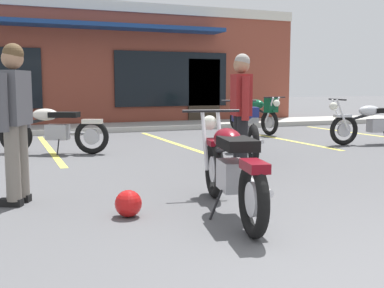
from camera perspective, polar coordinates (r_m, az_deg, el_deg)
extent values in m
plane|color=#515154|center=(6.12, -0.76, -4.72)|extent=(80.00, 80.00, 0.00)
cube|color=#A8A59E|center=(13.54, -12.63, 1.85)|extent=(22.00, 1.80, 0.14)
cube|color=brown|center=(17.09, -14.79, 8.87)|extent=(14.50, 5.32, 3.74)
cube|color=beige|center=(14.61, -13.64, 16.06)|extent=(14.50, 0.06, 0.30)
cube|color=black|center=(15.12, -2.35, 7.77)|extent=(3.71, 0.06, 1.70)
cube|color=#33281E|center=(15.52, 1.47, 6.28)|extent=(1.10, 0.06, 2.10)
cube|color=navy|center=(14.10, -13.30, 13.73)|extent=(8.70, 0.90, 0.12)
cube|color=#DBCC4C|center=(9.83, -16.72, -0.55)|extent=(0.12, 4.80, 0.01)
cube|color=#DBCC4C|center=(10.39, -2.24, 0.13)|extent=(0.12, 4.80, 0.01)
cube|color=#DBCC4C|center=(11.53, 10.07, 0.71)|extent=(0.12, 4.80, 0.01)
cube|color=#DBCC4C|center=(13.09, 19.81, 1.14)|extent=(0.12, 4.80, 0.01)
torus|color=black|center=(3.95, 7.34, -6.60)|extent=(0.23, 0.65, 0.64)
cylinder|color=#B7B7BC|center=(3.95, 7.34, -6.60)|extent=(0.12, 0.29, 0.29)
torus|color=black|center=(5.31, 2.68, -3.04)|extent=(0.23, 0.65, 0.64)
cylinder|color=#B7B7BC|center=(5.31, 2.68, -3.04)|extent=(0.12, 0.29, 0.29)
cylinder|color=silver|center=(5.34, 1.52, 0.50)|extent=(0.11, 0.33, 0.66)
cylinder|color=silver|center=(5.38, 3.40, 0.53)|extent=(0.11, 0.33, 0.66)
cylinder|color=black|center=(5.41, 2.30, 3.98)|extent=(0.65, 0.17, 0.03)
sphere|color=silver|center=(5.50, 2.11, 2.57)|extent=(0.20, 0.20, 0.17)
cube|color=maroon|center=(5.30, 2.61, 0.23)|extent=(0.21, 0.38, 0.06)
cube|color=#9E9EA3|center=(4.53, 4.93, -3.77)|extent=(0.32, 0.44, 0.28)
cylinder|color=silver|center=(4.23, 8.07, -5.14)|extent=(0.18, 0.55, 0.07)
cylinder|color=black|center=(4.68, 4.33, -0.43)|extent=(0.25, 0.93, 0.26)
ellipsoid|color=maroon|center=(4.69, 4.28, 0.57)|extent=(0.35, 0.52, 0.22)
cube|color=black|center=(4.35, 5.45, 0.04)|extent=(0.38, 0.57, 0.10)
cube|color=maroon|center=(3.87, 7.49, -2.64)|extent=(0.23, 0.39, 0.08)
cylinder|color=black|center=(4.48, 2.89, -7.29)|extent=(0.14, 0.05, 0.29)
torus|color=black|center=(7.59, 7.37, -0.06)|extent=(0.30, 0.64, 0.64)
cylinder|color=#B7B7BC|center=(7.59, 7.37, -0.06)|extent=(0.15, 0.29, 0.29)
torus|color=black|center=(9.00, 5.76, 1.07)|extent=(0.30, 0.64, 0.64)
cylinder|color=#B7B7BC|center=(9.00, 5.76, 1.07)|extent=(0.15, 0.29, 0.29)
cylinder|color=silver|center=(9.06, 5.13, 3.14)|extent=(0.15, 0.32, 0.66)
cylinder|color=silver|center=(9.08, 6.25, 3.14)|extent=(0.15, 0.32, 0.66)
cylinder|color=black|center=(9.13, 5.64, 5.18)|extent=(0.63, 0.25, 0.03)
sphere|color=silver|center=(9.22, 5.56, 4.33)|extent=(0.22, 0.22, 0.17)
cube|color=navy|center=(9.01, 5.75, 2.99)|extent=(0.25, 0.39, 0.06)
cube|color=#9E9EA3|center=(8.20, 6.59, 1.05)|extent=(0.36, 0.46, 0.28)
cylinder|color=silver|center=(7.87, 8.03, 0.48)|extent=(0.25, 0.54, 0.07)
cylinder|color=black|center=(8.38, 6.39, 2.82)|extent=(0.36, 0.91, 0.26)
ellipsoid|color=navy|center=(8.41, 6.36, 3.66)|extent=(0.45, 0.59, 0.26)
cube|color=navy|center=(9.01, 5.75, 3.88)|extent=(0.34, 0.32, 0.36)
cube|color=black|center=(8.08, 6.75, 3.65)|extent=(0.36, 0.46, 0.10)
cube|color=navy|center=(7.78, 7.12, 3.82)|extent=(0.29, 0.37, 0.16)
cylinder|color=black|center=(8.14, 5.40, -0.83)|extent=(0.14, 0.07, 0.29)
torus|color=black|center=(13.30, 5.40, 2.98)|extent=(0.18, 0.65, 0.64)
cylinder|color=#B7B7BC|center=(13.30, 5.40, 2.98)|extent=(0.10, 0.29, 0.29)
torus|color=black|center=(12.15, 9.27, 2.54)|extent=(0.18, 0.65, 0.64)
cylinder|color=#B7B7BC|center=(12.15, 9.27, 2.54)|extent=(0.10, 0.29, 0.29)
cylinder|color=silver|center=(12.11, 9.93, 4.03)|extent=(0.09, 0.33, 0.66)
cylinder|color=silver|center=(12.00, 9.26, 4.02)|extent=(0.09, 0.33, 0.66)
cylinder|color=black|center=(11.98, 9.87, 5.54)|extent=(0.66, 0.12, 0.03)
sphere|color=silver|center=(11.92, 10.09, 4.85)|extent=(0.19, 0.19, 0.17)
cube|color=#0F4C2D|center=(12.10, 9.41, 3.95)|extent=(0.19, 0.38, 0.06)
cube|color=#9E9EA3|center=(12.78, 7.04, 3.16)|extent=(0.29, 0.43, 0.28)
cylinder|color=silver|center=(13.00, 5.57, 3.06)|extent=(0.14, 0.55, 0.07)
cylinder|color=black|center=(12.60, 7.59, 4.19)|extent=(0.18, 0.94, 0.26)
ellipsoid|color=#0F4C2D|center=(12.57, 7.71, 4.73)|extent=(0.36, 0.55, 0.26)
cube|color=#0F4C2D|center=(12.09, 9.46, 4.61)|extent=(0.31, 0.27, 0.36)
cube|color=black|center=(12.84, 6.80, 4.88)|extent=(0.29, 0.43, 0.10)
cube|color=#0F4C2D|center=(13.08, 6.03, 5.10)|extent=(0.24, 0.34, 0.16)
cylinder|color=black|center=(12.96, 7.48, 2.05)|extent=(0.14, 0.04, 0.29)
torus|color=black|center=(8.87, -11.94, 0.86)|extent=(0.62, 0.38, 0.64)
cylinder|color=#B7B7BC|center=(8.87, -11.94, 0.86)|extent=(0.28, 0.18, 0.29)
torus|color=black|center=(9.39, -20.37, 0.91)|extent=(0.62, 0.38, 0.64)
cylinder|color=#B7B7BC|center=(9.39, -20.37, 0.91)|extent=(0.28, 0.18, 0.29)
cylinder|color=silver|center=(9.33, -21.25, 2.81)|extent=(0.31, 0.19, 0.66)
cylinder|color=silver|center=(9.49, -20.76, 2.89)|extent=(0.31, 0.19, 0.66)
cylinder|color=black|center=(9.43, -21.53, 4.79)|extent=(0.33, 0.60, 0.03)
sphere|color=silver|center=(9.47, -21.92, 3.93)|extent=(0.23, 0.23, 0.17)
cube|color=beige|center=(9.38, -20.67, 2.73)|extent=(0.38, 0.29, 0.06)
cube|color=#9E9EA3|center=(9.07, -15.82, 1.39)|extent=(0.47, 0.40, 0.28)
cylinder|color=silver|center=(9.08, -13.32, 1.22)|extent=(0.52, 0.31, 0.07)
cylinder|color=black|center=(9.12, -17.05, 2.89)|extent=(0.87, 0.48, 0.26)
ellipsoid|color=beige|center=(9.12, -17.18, 3.39)|extent=(0.55, 0.45, 0.22)
cube|color=black|center=(8.99, -15.05, 3.42)|extent=(0.59, 0.49, 0.10)
cube|color=beige|center=(8.84, -11.86, 2.67)|extent=(0.39, 0.31, 0.08)
cylinder|color=black|center=(8.90, -15.76, -0.39)|extent=(0.08, 0.13, 0.29)
torus|color=black|center=(10.47, 17.73, 1.60)|extent=(0.65, 0.19, 0.64)
cylinder|color=#B7B7BC|center=(10.47, 17.73, 1.60)|extent=(0.29, 0.10, 0.29)
cylinder|color=silver|center=(10.32, 17.58, 3.31)|extent=(0.33, 0.09, 0.66)
cylinder|color=silver|center=(10.47, 17.08, 3.38)|extent=(0.33, 0.09, 0.66)
cylinder|color=black|center=(10.34, 17.01, 5.12)|extent=(0.13, 0.66, 0.03)
sphere|color=silver|center=(10.31, 16.60, 4.35)|extent=(0.19, 0.19, 0.17)
cube|color=silver|center=(10.43, 17.61, 3.24)|extent=(0.38, 0.19, 0.06)
cube|color=#9E9EA3|center=(10.90, 21.35, 2.08)|extent=(0.43, 0.30, 0.28)
cylinder|color=black|center=(10.77, 20.53, 3.34)|extent=(0.94, 0.20, 0.26)
ellipsoid|color=silver|center=(10.76, 20.46, 3.76)|extent=(0.51, 0.33, 0.22)
cube|color=black|center=(10.96, 22.03, 3.75)|extent=(0.56, 0.35, 0.10)
cube|color=black|center=(6.54, 5.65, -3.65)|extent=(0.26, 0.16, 0.08)
cube|color=black|center=(6.73, 5.25, -3.34)|extent=(0.26, 0.16, 0.08)
cylinder|color=black|center=(6.49, 6.04, 0.01)|extent=(0.18, 0.18, 0.80)
cylinder|color=black|center=(6.68, 5.63, 0.22)|extent=(0.18, 0.18, 0.80)
cube|color=maroon|center=(6.54, 5.90, 5.87)|extent=(0.31, 0.42, 0.56)
cylinder|color=maroon|center=(6.29, 6.44, 5.46)|extent=(0.12, 0.12, 0.58)
cylinder|color=maroon|center=(6.78, 5.40, 5.58)|extent=(0.12, 0.12, 0.58)
sphere|color=#A07556|center=(6.54, 5.95, 9.38)|extent=(0.27, 0.27, 0.22)
sphere|color=gray|center=(6.55, 6.04, 9.81)|extent=(0.25, 0.25, 0.21)
cube|color=black|center=(5.31, -20.89, -6.57)|extent=(0.26, 0.20, 0.08)
cube|color=black|center=(5.49, -19.98, -6.10)|extent=(0.26, 0.20, 0.08)
cylinder|color=slate|center=(5.22, -20.69, -2.10)|extent=(0.20, 0.20, 0.80)
cylinder|color=slate|center=(5.40, -19.78, -1.77)|extent=(0.20, 0.20, 0.80)
cube|color=#4C4C51|center=(5.25, -20.53, 5.20)|extent=(0.37, 0.44, 0.56)
cylinder|color=#4C4C51|center=(5.03, -21.73, 4.63)|extent=(0.13, 0.13, 0.58)
cylinder|color=#4C4C51|center=(5.48, -19.40, 4.89)|extent=(0.13, 0.13, 0.58)
sphere|color=#A07556|center=(5.26, -20.72, 9.56)|extent=(0.30, 0.30, 0.22)
sphere|color=brown|center=(5.25, -20.65, 10.11)|extent=(0.28, 0.28, 0.21)
sphere|color=#B71414|center=(4.60, -7.63, -7.09)|extent=(0.26, 0.26, 0.26)
cube|color=black|center=(4.70, -7.95, -6.87)|extent=(0.18, 0.03, 0.09)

